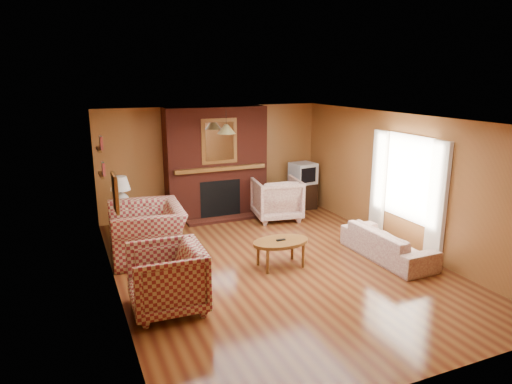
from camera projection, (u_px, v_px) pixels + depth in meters
name	position (u px, v px, depth m)	size (l,w,h in m)	color
floor	(275.00, 265.00, 7.53)	(6.50, 6.50, 0.00)	#4C2010
ceiling	(277.00, 119.00, 6.94)	(6.50, 6.50, 0.00)	silver
wall_back	(213.00, 161.00, 10.13)	(6.50, 6.50, 0.00)	brown
wall_front	(423.00, 274.00, 4.34)	(6.50, 6.50, 0.00)	brown
wall_left	(112.00, 213.00, 6.28)	(6.50, 6.50, 0.00)	brown
wall_right	(401.00, 181.00, 8.19)	(6.50, 6.50, 0.00)	brown
fireplace	(216.00, 164.00, 9.89)	(2.20, 0.82, 2.40)	#4F1A11
window_right	(406.00, 187.00, 8.01)	(0.10, 1.85, 2.00)	beige
bookshelf	(101.00, 157.00, 7.88)	(0.09, 0.55, 0.71)	brown
botanical_print	(115.00, 193.00, 5.94)	(0.05, 0.40, 0.50)	brown
pendant_light	(226.00, 129.00, 9.08)	(0.36, 0.36, 0.48)	black
plaid_loveseat	(147.00, 231.00, 7.80)	(1.37, 1.20, 0.89)	maroon
plaid_armchair	(167.00, 279.00, 5.99)	(0.95, 0.97, 0.89)	maroon
floral_sofa	(388.00, 243.00, 7.77)	(1.78, 0.70, 0.52)	beige
floral_armchair	(276.00, 199.00, 9.87)	(0.96, 0.99, 0.90)	beige
coffee_table	(281.00, 244.00, 7.38)	(0.94, 0.59, 0.47)	brown
side_table	(123.00, 222.00, 8.84)	(0.42, 0.42, 0.56)	brown
table_lamp	(121.00, 191.00, 8.68)	(0.38, 0.38, 0.62)	silver
tv_stand	(302.00, 195.00, 10.73)	(0.55, 0.50, 0.60)	black
crt_tv	(303.00, 173.00, 10.59)	(0.58, 0.57, 0.48)	#B0B2B8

